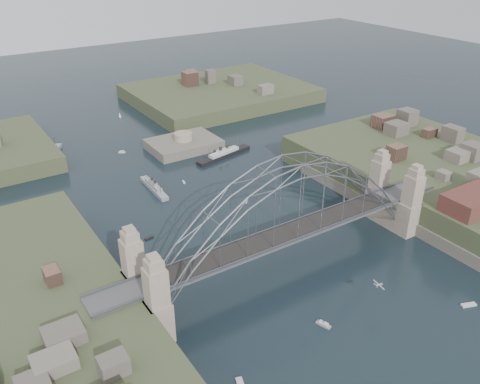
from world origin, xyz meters
The scene contains 20 objects.
ground centered at (0.00, 0.00, 0.00)m, with size 500.00×500.00×0.00m, color black.
bridge centered at (0.00, 0.00, 12.32)m, with size 84.00×13.80×24.60m.
shore_east centered at (57.32, 0.00, 1.97)m, with size 50.50×90.00×12.00m.
headland_ne centered at (50.00, 110.00, 0.75)m, with size 70.00×55.00×9.50m, color #3A4328.
fort_island centered at (12.00, 70.00, -0.34)m, with size 22.00×16.00×9.40m.
naval_cruiser_near centered at (-8.56, 48.15, 0.72)m, with size 2.59×15.59×4.66m.
naval_cruiser_far centered at (-25.98, 88.10, 0.78)m, with size 10.25×13.19×4.99m.
ocean_liner centered at (19.45, 57.00, 0.78)m, with size 20.71×6.97×5.05m.
aeroplane centered at (5.87, -19.51, 5.34)m, with size 1.74×3.17×0.46m.
small_boat_a centered at (-19.95, 26.00, 0.15)m, with size 2.25×1.11×0.45m.
small_boat_b centered at (8.75, 28.30, 0.15)m, with size 1.79×1.82×0.45m.
small_boat_c centered at (-5.49, -17.88, 0.28)m, with size 1.75×2.96×1.43m.
small_boat_d centered at (29.42, 35.23, 0.15)m, with size 1.84×1.86×0.45m.
small_boat_e centered at (-35.03, 51.08, 0.28)m, with size 3.48×3.72×1.43m.
small_boat_f centered at (0.30, 47.59, 0.15)m, with size 0.89×1.77×0.45m.
small_boat_g centered at (21.24, -28.89, 0.15)m, with size 3.10×1.95×0.45m.
small_boat_h centered at (-6.32, 77.67, 0.29)m, with size 2.22×1.65×1.43m.
small_boat_i centered at (29.98, 12.46, 0.29)m, with size 1.24×2.43×1.43m.
small_boat_k centered at (5.82, 110.84, 0.95)m, with size 1.18×2.03×2.38m.
small_boat_l centered at (-39.00, 34.75, 0.77)m, with size 2.96×2.37×2.38m.
Camera 1 is at (-55.80, -67.29, 63.09)m, focal length 37.46 mm.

